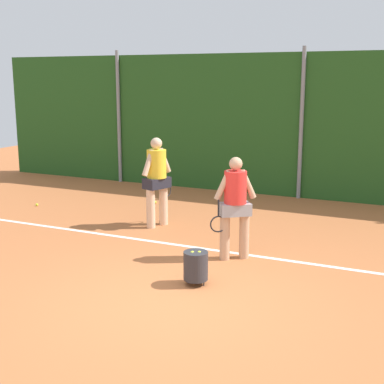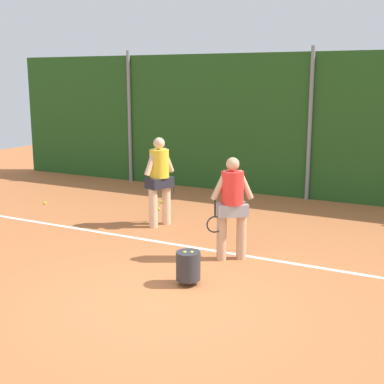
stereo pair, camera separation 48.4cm
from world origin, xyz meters
TOP-DOWN VIEW (x-y plane):
  - ground_plane at (0.00, 2.10)m, footprint 27.99×27.99m
  - hedge_fence_backdrop at (0.00, 7.12)m, footprint 18.18×0.25m
  - fence_post_left at (-5.24, 6.95)m, footprint 0.10×0.10m
  - fence_post_center at (0.00, 6.95)m, footprint 0.10×0.10m
  - court_baseline_paint at (0.00, 2.21)m, footprint 13.29×0.10m
  - player_foreground_near at (0.11, 1.95)m, footprint 0.63×0.58m
  - player_midcourt at (-2.01, 3.19)m, footprint 0.46×0.81m
  - ball_hopper at (0.00, 0.63)m, footprint 0.36×0.36m
  - tennis_ball_4 at (-2.69, 4.28)m, footprint 0.07×0.07m
  - tennis_ball_5 at (-3.00, 4.92)m, footprint 0.07×0.07m
  - tennis_ball_6 at (-5.42, 3.52)m, footprint 0.07×0.07m

SIDE VIEW (x-z plane):
  - ground_plane at x=0.00m, z-range 0.00..0.00m
  - court_baseline_paint at x=0.00m, z-range 0.00..0.01m
  - tennis_ball_4 at x=-2.69m, z-range 0.00..0.07m
  - tennis_ball_5 at x=-3.00m, z-range 0.00..0.07m
  - tennis_ball_6 at x=-5.42m, z-range 0.00..0.07m
  - ball_hopper at x=0.00m, z-range 0.03..0.55m
  - player_foreground_near at x=0.11m, z-range 0.10..1.82m
  - player_midcourt at x=-2.01m, z-range 0.11..1.92m
  - hedge_fence_backdrop at x=0.00m, z-range 0.00..3.58m
  - fence_post_left at x=-5.24m, z-range 0.00..3.71m
  - fence_post_center at x=0.00m, z-range 0.00..3.71m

